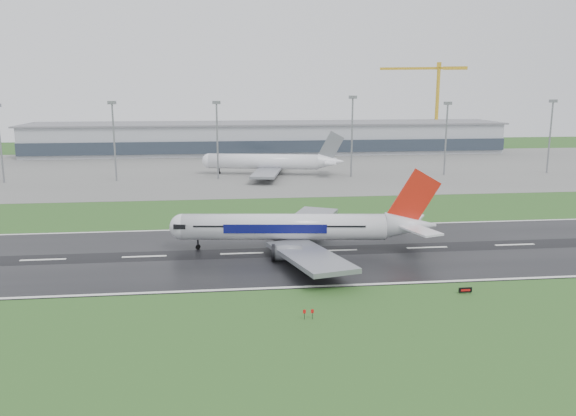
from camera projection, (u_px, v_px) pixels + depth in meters
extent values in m
plane|color=#25501D|center=(336.00, 251.00, 123.00)|extent=(520.00, 520.00, 0.00)
cube|color=black|center=(336.00, 251.00, 122.99)|extent=(400.00, 45.00, 0.10)
cube|color=slate|center=(279.00, 169.00, 244.51)|extent=(400.00, 130.00, 0.08)
cube|color=#999DA4|center=(268.00, 138.00, 301.30)|extent=(240.00, 36.00, 15.00)
cylinder|color=gray|center=(0.00, 145.00, 206.16)|extent=(0.64, 0.64, 27.06)
cylinder|color=gray|center=(114.00, 143.00, 210.44)|extent=(0.64, 0.64, 27.87)
cylinder|color=gray|center=(217.00, 142.00, 214.55)|extent=(0.64, 0.64, 27.79)
cylinder|color=gray|center=(352.00, 138.00, 219.96)|extent=(0.64, 0.64, 29.59)
cylinder|color=gray|center=(446.00, 140.00, 224.29)|extent=(0.64, 0.64, 27.24)
cylinder|color=gray|center=(550.00, 138.00, 228.93)|extent=(0.64, 0.64, 27.96)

